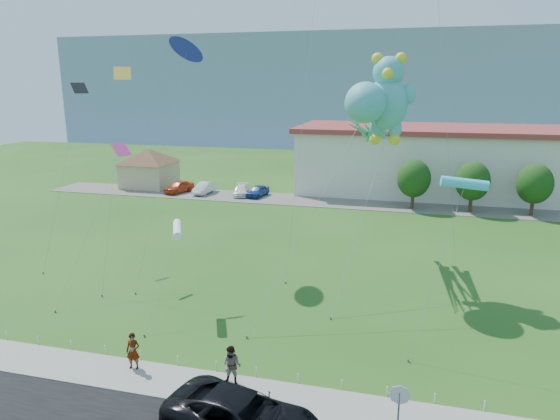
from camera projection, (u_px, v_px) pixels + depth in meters
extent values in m
plane|color=#204E16|center=(207.00, 354.00, 25.31)|extent=(160.00, 160.00, 0.00)
cube|color=gray|center=(184.00, 384.00, 22.71)|extent=(80.00, 2.50, 0.10)
cube|color=#59544C|center=(323.00, 201.00, 58.15)|extent=(70.00, 6.00, 0.06)
cube|color=gray|center=(377.00, 87.00, 134.86)|extent=(160.00, 50.00, 25.00)
cube|color=tan|center=(150.00, 175.00, 66.41)|extent=(6.00, 6.00, 3.20)
pyramid|color=brown|center=(148.00, 156.00, 65.79)|extent=(9.20, 9.20, 1.80)
cube|color=beige|center=(553.00, 166.00, 59.36)|extent=(60.00, 14.00, 7.60)
cube|color=maroon|center=(557.00, 132.00, 58.35)|extent=(61.00, 15.00, 0.60)
cylinder|color=slate|center=(398.00, 418.00, 18.79)|extent=(0.07, 0.07, 2.20)
cylinder|color=red|center=(400.00, 395.00, 18.54)|extent=(0.76, 0.04, 0.76)
cylinder|color=white|center=(400.00, 395.00, 18.52)|extent=(0.80, 0.02, 0.80)
cylinder|color=white|center=(7.00, 335.00, 26.70)|extent=(0.05, 0.05, 0.50)
cylinder|color=white|center=(38.00, 340.00, 26.21)|extent=(0.05, 0.05, 0.50)
cylinder|color=white|center=(71.00, 345.00, 25.72)|extent=(0.05, 0.05, 0.50)
cylinder|color=white|center=(105.00, 350.00, 25.24)|extent=(0.05, 0.05, 0.50)
cylinder|color=white|center=(141.00, 355.00, 24.75)|extent=(0.05, 0.05, 0.50)
cylinder|color=white|center=(178.00, 361.00, 24.27)|extent=(0.05, 0.05, 0.50)
cylinder|color=white|center=(216.00, 366.00, 23.78)|extent=(0.05, 0.05, 0.50)
cylinder|color=white|center=(256.00, 372.00, 23.30)|extent=(0.05, 0.05, 0.50)
cylinder|color=white|center=(298.00, 378.00, 22.81)|extent=(0.05, 0.05, 0.50)
cylinder|color=white|center=(342.00, 385.00, 22.32)|extent=(0.05, 0.05, 0.50)
cylinder|color=white|center=(387.00, 391.00, 21.84)|extent=(0.05, 0.05, 0.50)
cylinder|color=white|center=(435.00, 398.00, 21.35)|extent=(0.05, 0.05, 0.50)
cylinder|color=white|center=(484.00, 406.00, 20.87)|extent=(0.05, 0.05, 0.50)
cylinder|color=#3F2B19|center=(412.00, 199.00, 54.52)|extent=(0.36, 0.36, 2.20)
ellipsoid|color=#14380F|center=(414.00, 178.00, 53.95)|extent=(3.60, 3.60, 4.14)
cylinder|color=#3F2B19|center=(471.00, 202.00, 53.06)|extent=(0.36, 0.36, 2.20)
ellipsoid|color=#14380F|center=(473.00, 181.00, 52.50)|extent=(3.60, 3.60, 4.14)
cylinder|color=#3F2B19|center=(532.00, 206.00, 51.60)|extent=(0.36, 0.36, 2.20)
ellipsoid|color=#14380F|center=(535.00, 184.00, 51.04)|extent=(3.60, 3.60, 4.14)
imported|color=black|center=(243.00, 419.00, 18.99)|extent=(6.87, 4.30, 1.77)
imported|color=gray|center=(133.00, 351.00, 23.68)|extent=(0.72, 0.54, 1.80)
imported|color=gray|center=(232.00, 366.00, 22.37)|extent=(0.95, 0.76, 1.87)
imported|color=#B93C16|center=(179.00, 187.00, 62.63)|extent=(2.96, 4.65, 1.47)
imported|color=silver|center=(204.00, 188.00, 62.05)|extent=(1.65, 4.24, 1.38)
imported|color=white|center=(241.00, 190.00, 61.08)|extent=(2.61, 4.47, 1.22)
imported|color=navy|center=(258.00, 191.00, 60.44)|extent=(2.26, 4.14, 1.33)
ellipsoid|color=#45A5AC|center=(365.00, 103.00, 31.86)|extent=(2.63, 3.42, 2.63)
sphere|color=white|center=(356.00, 99.00, 30.94)|extent=(0.41, 0.41, 0.41)
sphere|color=white|center=(372.00, 99.00, 30.71)|extent=(0.41, 0.41, 0.41)
cylinder|color=slate|center=(247.00, 337.00, 26.86)|extent=(0.10, 0.10, 0.16)
cylinder|color=gray|center=(309.00, 218.00, 28.98)|extent=(4.99, 8.80, 11.22)
ellipsoid|color=#45A5AC|center=(387.00, 104.00, 33.22)|extent=(2.79, 2.37, 3.48)
sphere|color=#45A5AC|center=(388.00, 72.00, 32.72)|extent=(2.04, 2.04, 2.04)
sphere|color=yellow|center=(377.00, 59.00, 32.69)|extent=(0.75, 0.75, 0.75)
sphere|color=yellow|center=(401.00, 58.00, 32.33)|extent=(0.75, 0.75, 0.75)
sphere|color=yellow|center=(388.00, 73.00, 31.94)|extent=(0.75, 0.75, 0.75)
ellipsoid|color=#45A5AC|center=(366.00, 94.00, 33.40)|extent=(0.96, 0.69, 1.35)
ellipsoid|color=#45A5AC|center=(409.00, 94.00, 32.72)|extent=(0.96, 0.69, 1.35)
ellipsoid|color=#45A5AC|center=(376.00, 128.00, 33.77)|extent=(0.86, 0.75, 1.39)
ellipsoid|color=#45A5AC|center=(395.00, 128.00, 33.46)|extent=(0.86, 0.75, 1.39)
sphere|color=yellow|center=(375.00, 139.00, 33.75)|extent=(0.75, 0.75, 0.75)
sphere|color=yellow|center=(395.00, 140.00, 33.44)|extent=(0.75, 0.75, 0.75)
cylinder|color=slate|center=(331.00, 318.00, 29.03)|extent=(0.10, 0.10, 0.16)
cylinder|color=gray|center=(360.00, 223.00, 31.43)|extent=(2.22, 8.18, 9.33)
cube|color=black|center=(79.00, 88.00, 38.53)|extent=(1.29, 1.29, 0.86)
cylinder|color=slate|center=(43.00, 273.00, 36.01)|extent=(0.10, 0.10, 0.16)
cylinder|color=gray|center=(62.00, 178.00, 37.29)|extent=(0.12, 6.11, 12.67)
cube|color=yellow|center=(122.00, 73.00, 33.06)|extent=(1.29, 1.29, 0.86)
cylinder|color=slate|center=(102.00, 296.00, 32.14)|extent=(0.10, 0.10, 0.16)
cylinder|color=gray|center=(112.00, 184.00, 32.61)|extent=(0.17, 4.61, 13.66)
cylinder|color=slate|center=(286.00, 282.00, 34.29)|extent=(0.10, 0.10, 0.16)
cylinder|color=gray|center=(302.00, 125.00, 35.00)|extent=(0.57, 7.16, 20.77)
cone|color=#2221BE|center=(186.00, 49.00, 36.54)|extent=(1.80, 1.33, 1.33)
cylinder|color=slate|center=(135.00, 293.00, 32.50)|extent=(0.10, 0.10, 0.16)
cylinder|color=gray|center=(162.00, 165.00, 34.53)|extent=(0.46, 8.55, 15.44)
cylinder|color=white|center=(177.00, 229.00, 29.39)|extent=(0.50, 2.25, 0.87)
cylinder|color=slate|center=(144.00, 336.00, 27.03)|extent=(0.10, 0.10, 0.16)
cylinder|color=gray|center=(162.00, 281.00, 28.23)|extent=(0.37, 3.92, 4.66)
cube|color=#F2358F|center=(121.00, 150.00, 34.51)|extent=(1.29, 1.29, 0.86)
cylinder|color=slate|center=(55.00, 311.00, 29.93)|extent=(0.10, 0.10, 0.16)
cylinder|color=gray|center=(91.00, 226.00, 32.23)|extent=(0.73, 7.39, 8.56)
cylinder|color=#34C4EA|center=(464.00, 183.00, 23.96)|extent=(0.50, 2.25, 0.87)
cylinder|color=slate|center=(408.00, 361.00, 24.58)|extent=(0.10, 0.10, 0.16)
cylinder|color=gray|center=(436.00, 274.00, 24.29)|extent=(2.11, 2.16, 8.33)
cylinder|color=slate|center=(458.00, 301.00, 31.40)|extent=(0.10, 0.10, 0.16)
cylinder|color=gray|center=(447.00, 129.00, 31.35)|extent=(2.77, 4.70, 20.83)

